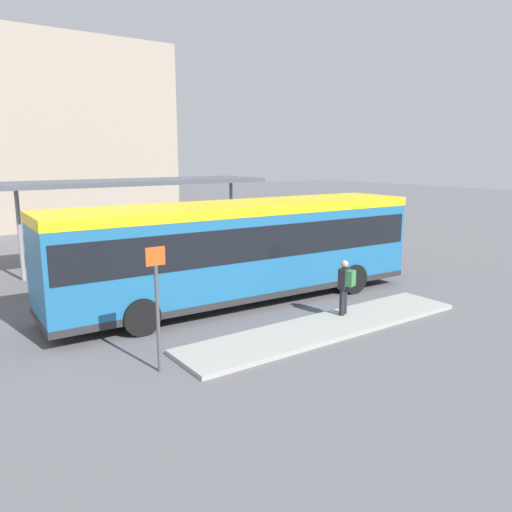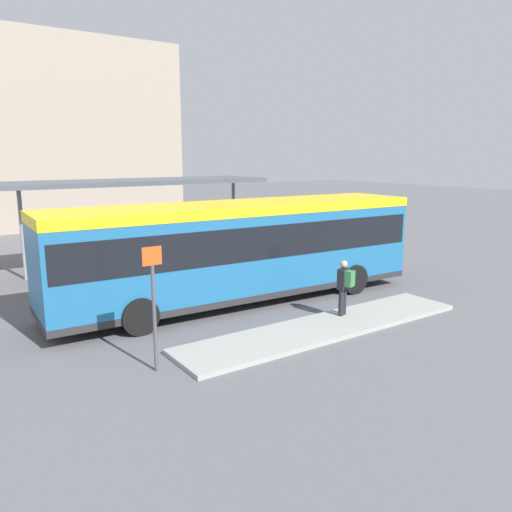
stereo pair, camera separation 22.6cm
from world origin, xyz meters
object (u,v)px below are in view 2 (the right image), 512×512
at_px(city_bus, 240,245).
at_px(potted_planter_near_shelter, 255,247).
at_px(bicycle_red, 361,250).
at_px(bicycle_orange, 348,248).
at_px(pedestrian_waiting, 345,284).
at_px(platform_sign, 154,303).

bearing_deg(city_bus, potted_planter_near_shelter, 53.54).
height_order(city_bus, bicycle_red, city_bus).
xyz_separation_m(bicycle_red, bicycle_orange, (-0.14, 0.71, 0.03)).
relative_size(city_bus, potted_planter_near_shelter, 9.02).
bearing_deg(bicycle_red, city_bus, 118.39).
relative_size(city_bus, pedestrian_waiting, 7.64).
bearing_deg(bicycle_orange, potted_planter_near_shelter, -105.64).
bearing_deg(bicycle_orange, bicycle_red, 8.81).
distance_m(bicycle_red, bicycle_orange, 0.72).
bearing_deg(pedestrian_waiting, bicycle_orange, -64.96).
bearing_deg(potted_planter_near_shelter, bicycle_red, -20.80).
distance_m(city_bus, potted_planter_near_shelter, 6.13).
bearing_deg(platform_sign, city_bus, 37.81).
bearing_deg(pedestrian_waiting, bicycle_red, -68.68).
distance_m(pedestrian_waiting, platform_sign, 5.97).
distance_m(pedestrian_waiting, bicycle_red, 9.30).
height_order(pedestrian_waiting, bicycle_red, pedestrian_waiting).
distance_m(pedestrian_waiting, potted_planter_near_shelter, 8.20).
height_order(potted_planter_near_shelter, platform_sign, platform_sign).
bearing_deg(platform_sign, bicycle_orange, 28.73).
xyz_separation_m(bicycle_red, potted_planter_near_shelter, (-4.74, 1.80, 0.37)).
height_order(city_bus, pedestrian_waiting, city_bus).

